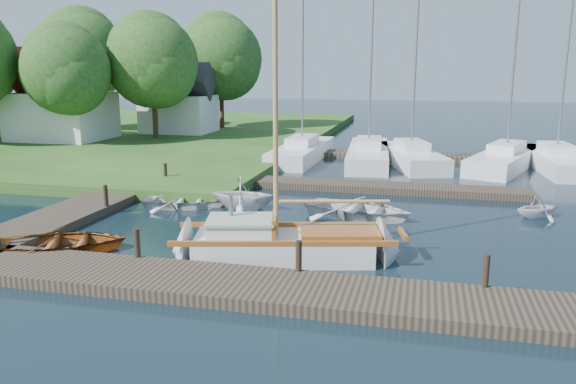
% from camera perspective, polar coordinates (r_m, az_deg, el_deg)
% --- Properties ---
extents(ground, '(160.00, 160.00, 0.00)m').
position_cam_1_polar(ground, '(19.46, 0.00, -3.45)').
color(ground, black).
rests_on(ground, ground).
extents(near_dock, '(18.00, 2.20, 0.30)m').
position_cam_1_polar(near_dock, '(13.96, -5.93, -9.42)').
color(near_dock, black).
rests_on(near_dock, ground).
extents(left_dock, '(2.20, 18.00, 0.30)m').
position_cam_1_polar(left_dock, '(24.27, -17.50, -0.46)').
color(left_dock, black).
rests_on(left_dock, ground).
extents(far_dock, '(14.00, 1.60, 0.30)m').
position_cam_1_polar(far_dock, '(25.34, 7.91, 0.53)').
color(far_dock, black).
rests_on(far_dock, ground).
extents(pontoon, '(30.00, 1.60, 0.30)m').
position_cam_1_polar(pontoon, '(35.01, 22.73, 2.98)').
color(pontoon, black).
rests_on(pontoon, ground).
extents(shore, '(50.00, 40.00, 0.50)m').
position_cam_1_polar(shore, '(51.89, -25.19, 5.67)').
color(shore, '#224B18').
rests_on(shore, ground).
extents(mooring_post_1, '(0.16, 0.16, 0.80)m').
position_cam_1_polar(mooring_post_1, '(15.83, -15.07, -5.02)').
color(mooring_post_1, black).
rests_on(mooring_post_1, near_dock).
extents(mooring_post_2, '(0.16, 0.16, 0.80)m').
position_cam_1_polar(mooring_post_2, '(14.28, 1.09, -6.49)').
color(mooring_post_2, black).
rests_on(mooring_post_2, near_dock).
extents(mooring_post_3, '(0.16, 0.16, 0.80)m').
position_cam_1_polar(mooring_post_3, '(14.06, 19.46, -7.54)').
color(mooring_post_3, black).
rests_on(mooring_post_3, near_dock).
extents(mooring_post_4, '(0.16, 0.16, 0.80)m').
position_cam_1_polar(mooring_post_4, '(21.97, -18.03, -0.34)').
color(mooring_post_4, black).
rests_on(mooring_post_4, left_dock).
extents(mooring_post_5, '(0.16, 0.16, 0.80)m').
position_cam_1_polar(mooring_post_5, '(26.26, -12.35, 2.01)').
color(mooring_post_5, black).
rests_on(mooring_post_5, left_dock).
extents(sailboat, '(7.41, 3.62, 9.83)m').
position_cam_1_polar(sailboat, '(16.11, 0.10, -5.59)').
color(sailboat, silver).
rests_on(sailboat, ground).
extents(dinghy, '(4.55, 3.99, 0.78)m').
position_cam_1_polar(dinghy, '(17.95, -22.13, -4.48)').
color(dinghy, brown).
rests_on(dinghy, ground).
extents(tender_a, '(3.75, 3.04, 0.69)m').
position_cam_1_polar(tender_a, '(22.35, -10.36, -0.65)').
color(tender_a, silver).
rests_on(tender_a, ground).
extents(tender_b, '(2.62, 2.27, 1.37)m').
position_cam_1_polar(tender_b, '(21.65, -4.53, 0.02)').
color(tender_b, silver).
rests_on(tender_b, ground).
extents(tender_c, '(4.52, 3.72, 0.81)m').
position_cam_1_polar(tender_c, '(20.57, 7.20, -1.50)').
color(tender_c, silver).
rests_on(tender_c, ground).
extents(tender_d, '(2.31, 2.23, 0.94)m').
position_cam_1_polar(tender_d, '(22.37, 24.06, -1.21)').
color(tender_d, silver).
rests_on(tender_d, ground).
extents(marina_boat_0, '(2.42, 8.81, 11.82)m').
position_cam_1_polar(marina_boat_0, '(33.44, 1.45, 4.28)').
color(marina_boat_0, silver).
rests_on(marina_boat_0, ground).
extents(marina_boat_1, '(2.93, 9.43, 10.02)m').
position_cam_1_polar(marina_boat_1, '(32.77, 8.17, 3.96)').
color(marina_boat_1, silver).
rests_on(marina_boat_1, ground).
extents(marina_boat_2, '(4.34, 7.96, 12.55)m').
position_cam_1_polar(marina_boat_2, '(32.18, 12.41, 3.69)').
color(marina_boat_2, silver).
rests_on(marina_boat_2, ground).
extents(marina_boat_3, '(5.15, 9.00, 10.68)m').
position_cam_1_polar(marina_boat_3, '(32.88, 21.27, 3.27)').
color(marina_boat_3, silver).
rests_on(marina_boat_3, ground).
extents(marina_boat_4, '(2.81, 8.22, 10.94)m').
position_cam_1_polar(marina_boat_4, '(33.29, 25.58, 3.01)').
color(marina_boat_4, silver).
rests_on(marina_boat_4, ground).
extents(house_a, '(6.30, 5.00, 6.29)m').
position_cam_1_polar(house_a, '(42.08, -22.05, 8.34)').
color(house_a, white).
rests_on(house_a, shore).
extents(house_c, '(5.25, 4.00, 5.28)m').
position_cam_1_polar(house_c, '(44.29, -11.03, 8.68)').
color(house_c, white).
rests_on(house_c, shore).
extents(tree_2, '(5.83, 5.75, 7.82)m').
position_cam_1_polar(tree_2, '(39.27, -21.57, 11.50)').
color(tree_2, '#332114').
rests_on(tree_2, shore).
extents(tree_3, '(6.41, 6.38, 8.74)m').
position_cam_1_polar(tree_3, '(40.65, -13.59, 12.80)').
color(tree_3, '#332114').
rests_on(tree_3, shore).
extents(tree_4, '(7.01, 7.01, 9.66)m').
position_cam_1_polar(tree_4, '(48.15, -20.12, 12.97)').
color(tree_4, '#332114').
rests_on(tree_4, shore).
extents(tree_7, '(6.83, 6.83, 9.38)m').
position_cam_1_polar(tree_7, '(47.19, -6.85, 13.44)').
color(tree_7, '#332114').
rests_on(tree_7, shore).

